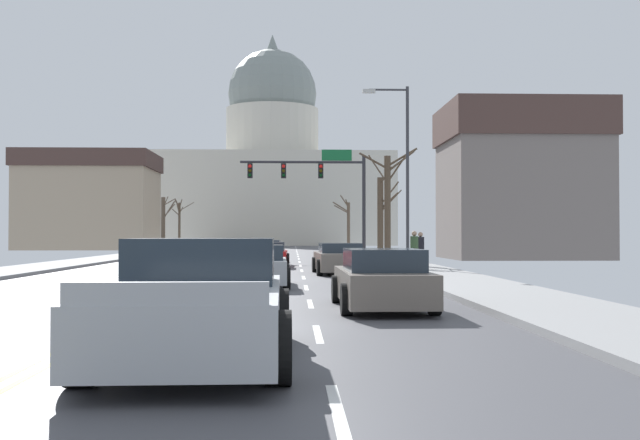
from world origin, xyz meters
TOP-DOWN VIEW (x-y plane):
  - ground at (0.00, -0.00)m, footprint 20.00×180.00m
  - signal_gantry at (4.78, 16.12)m, footprint 7.91×0.41m
  - street_lamp_right at (7.95, 2.07)m, footprint 2.07×0.24m
  - capitol_building at (0.00, 83.51)m, footprint 35.30×23.17m
  - sedan_near_00 at (1.58, 12.87)m, footprint 2.10×4.25m
  - sedan_near_01 at (1.87, 5.60)m, footprint 2.13×4.59m
  - sedan_near_02 at (4.98, -0.78)m, footprint 2.13×4.50m
  - sedan_near_03 at (2.03, -7.96)m, footprint 2.01×4.49m
  - sedan_near_04 at (5.01, -14.90)m, footprint 2.00×4.49m
  - pickup_truck_near_05 at (1.88, -21.30)m, footprint 2.41×5.24m
  - sedan_oncoming_00 at (-1.81, 20.84)m, footprint 2.16×4.44m
  - sedan_oncoming_01 at (-5.17, 33.86)m, footprint 2.13×4.37m
  - flank_building_00 at (-18.20, 48.43)m, footprint 13.62×10.26m
  - flank_building_01 at (18.03, 17.56)m, footprint 10.02×8.35m
  - bare_tree_00 at (8.11, 37.11)m, footprint 1.66×1.46m
  - bare_tree_01 at (-8.91, 48.93)m, footprint 2.61×2.09m
  - bare_tree_02 at (8.32, 13.07)m, footprint 1.35×1.79m
  - bare_tree_03 at (-7.80, 32.73)m, footprint 1.28×1.77m
  - bare_tree_04 at (7.86, 6.24)m, footprint 2.95×1.53m
  - pedestrian_00 at (8.95, 3.13)m, footprint 0.35×0.34m
  - pedestrian_01 at (8.24, 0.52)m, footprint 0.35×0.34m
  - bicycle_parked at (7.52, -1.42)m, footprint 0.12×1.77m

SIDE VIEW (x-z plane):
  - ground at x=0.00m, z-range -0.08..0.12m
  - bicycle_parked at x=7.52m, z-range 0.06..0.91m
  - sedan_oncoming_00 at x=-1.81m, z-range -0.03..1.17m
  - sedan_oncoming_01 at x=-5.17m, z-range -0.04..1.20m
  - sedan_near_01 at x=1.87m, z-range -0.03..1.19m
  - sedan_near_00 at x=1.58m, z-range -0.04..1.22m
  - sedan_near_02 at x=4.98m, z-range -0.03..1.22m
  - sedan_near_03 at x=2.03m, z-range -0.05..1.23m
  - sedan_near_04 at x=5.01m, z-range -0.04..1.26m
  - pickup_truck_near_05 at x=1.88m, z-range -0.08..1.47m
  - pedestrian_00 at x=8.95m, z-range 0.22..1.78m
  - pedestrian_01 at x=8.24m, z-range 0.22..1.82m
  - bare_tree_03 at x=-7.80m, z-range 0.24..4.85m
  - bare_tree_00 at x=8.11m, z-range 0.15..5.13m
  - bare_tree_02 at x=8.32m, z-range -0.01..5.32m
  - bare_tree_01 at x=-8.91m, z-range 0.35..5.54m
  - bare_tree_04 at x=7.86m, z-range 0.25..6.04m
  - street_lamp_right at x=7.95m, z-range 0.84..8.88m
  - signal_gantry at x=4.78m, z-range 1.64..8.45m
  - flank_building_01 at x=18.03m, z-range 0.07..10.12m
  - flank_building_00 at x=-18.20m, z-range 0.06..10.19m
  - capitol_building at x=0.00m, z-range -5.71..26.53m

